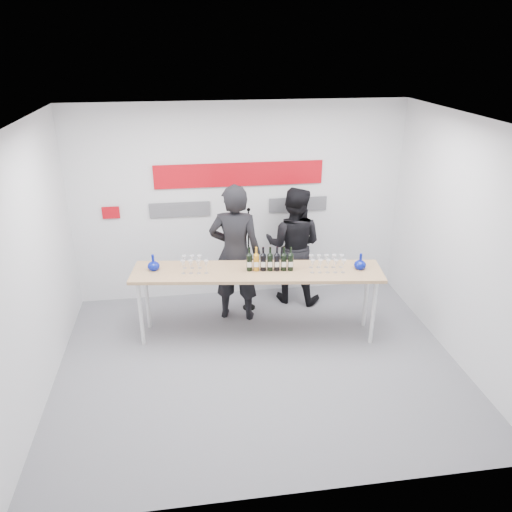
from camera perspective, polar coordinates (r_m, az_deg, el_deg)
The scene contains 12 objects.
ground at distance 6.48m, azimuth 0.34°, elevation -12.16°, with size 5.00×5.00×0.00m, color slate.
back_wall at distance 7.59m, azimuth -1.89°, elevation 6.06°, with size 5.00×0.04×3.00m, color silver.
signage at distance 7.47m, azimuth -2.33°, elevation 8.21°, with size 3.38×0.02×0.79m.
tasting_table at distance 6.60m, azimuth 0.12°, elevation -2.24°, with size 3.35×1.08×0.99m.
wine_bottles at distance 6.50m, azimuth 1.62°, elevation -0.33°, with size 0.62×0.15×0.33m.
decanter_left at distance 6.68m, azimuth -11.66°, elevation -0.71°, with size 0.16×0.16×0.21m, color #071487, non-canonical shape.
decanter_right at distance 6.71m, azimuth 11.84°, elevation -0.58°, with size 0.16×0.16×0.21m, color #071487, non-canonical shape.
glasses_left at distance 6.56m, azimuth -7.16°, elevation -1.00°, with size 0.36×0.26×0.18m.
glasses_right at distance 6.60m, azimuth 8.13°, elevation -0.87°, with size 0.48×0.27×0.18m.
presenter_left at distance 7.03m, azimuth -2.39°, elevation 0.28°, with size 0.73×0.48×2.01m, color black.
presenter_right at distance 7.58m, azimuth 4.29°, elevation 1.20°, with size 0.88×0.69×1.82m, color black.
mic_stand at distance 7.45m, azimuth -0.83°, elevation -2.65°, with size 0.19×0.19×1.62m.
Camera 1 is at (-0.79, -5.20, 3.79)m, focal length 35.00 mm.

